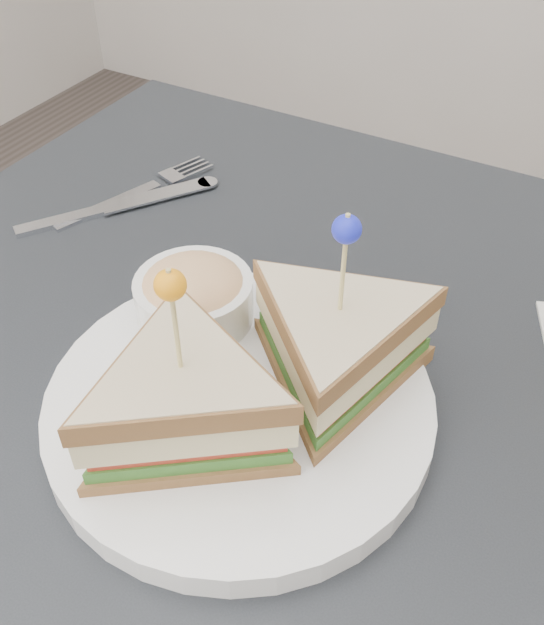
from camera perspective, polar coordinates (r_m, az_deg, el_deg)
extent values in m
cube|color=black|center=(0.58, -1.36, -5.08)|extent=(0.80, 0.80, 0.03)
cylinder|color=black|center=(1.19, -7.15, -0.53)|extent=(0.04, 0.04, 0.72)
cylinder|color=white|center=(0.52, -2.64, -7.73)|extent=(0.31, 0.31, 0.02)
cylinder|color=white|center=(0.51, -2.68, -6.93)|extent=(0.31, 0.31, 0.01)
cylinder|color=#DFCE80|center=(0.42, -7.89, -1.34)|extent=(0.00, 0.00, 0.09)
sphere|color=orange|center=(0.39, -8.34, 2.25)|extent=(0.02, 0.02, 0.02)
cylinder|color=#DFCE80|center=(0.45, 5.84, 3.32)|extent=(0.00, 0.00, 0.09)
sphere|color=#1B26D1|center=(0.43, 6.14, 6.80)|extent=(0.02, 0.02, 0.02)
cylinder|color=white|center=(0.56, -6.36, 0.89)|extent=(0.10, 0.10, 0.04)
ellipsoid|color=#E0B772|center=(0.55, -6.47, 2.04)|extent=(0.09, 0.09, 0.04)
cube|color=silver|center=(0.76, -13.28, 8.54)|extent=(0.05, 0.12, 0.00)
cube|color=silver|center=(0.79, -8.21, 10.98)|extent=(0.03, 0.03, 0.00)
cube|color=silver|center=(0.74, -16.66, 7.25)|extent=(0.07, 0.09, 0.01)
cube|color=silver|center=(0.76, -9.47, 9.43)|extent=(0.08, 0.11, 0.00)
cylinder|color=silver|center=(0.77, -5.29, 10.56)|extent=(0.03, 0.03, 0.00)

